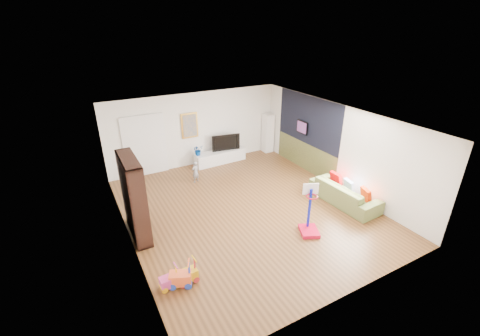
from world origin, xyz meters
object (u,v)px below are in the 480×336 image
bookshelf (134,198)px  sofa (344,193)px  basketball_hoop (311,211)px  media_console (220,157)px

bookshelf → sofa: (5.73, -1.38, -0.74)m
bookshelf → basketball_hoop: size_ratio=1.58×
sofa → basketball_hoop: size_ratio=1.63×
media_console → bookshelf: bookshelf is taller
media_console → basketball_hoop: bearing=-91.7°
sofa → media_console: bearing=20.7°
sofa → bookshelf: bearing=73.7°
bookshelf → basketball_hoop: bearing=-27.9°
bookshelf → basketball_hoop: (3.84, -2.07, -0.39)m
media_console → sofa: 4.90m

